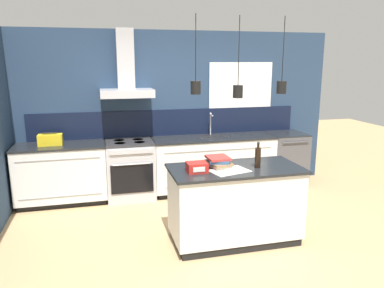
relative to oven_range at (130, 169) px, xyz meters
name	(u,v)px	position (x,y,z in m)	size (l,w,h in m)	color
ground_plane	(201,240)	(0.69, -1.69, -0.46)	(16.00, 16.00, 0.00)	tan
wall_back	(167,109)	(0.65, 0.31, 0.90)	(5.60, 2.26, 2.60)	navy
counter_run_left	(62,174)	(-1.02, 0.01, 0.01)	(1.33, 0.64, 0.91)	black
counter_run_sink	(213,163)	(1.37, 0.01, 0.01)	(2.01, 0.64, 1.28)	black
oven_range	(130,169)	(0.00, 0.00, 0.00)	(0.73, 0.66, 0.91)	#B5B5BA
dishwasher	(285,159)	(2.68, 0.00, 0.00)	(0.62, 0.65, 0.91)	#4C4C51
kitchen_island	(235,204)	(1.08, -1.78, 0.00)	(1.54, 0.76, 0.91)	black
bottle_on_island	(258,157)	(1.32, -1.84, 0.58)	(0.07, 0.07, 0.30)	black
book_stack	(218,162)	(0.89, -1.71, 0.52)	(0.28, 0.37, 0.13)	beige
red_supply_box	(197,167)	(0.59, -1.84, 0.51)	(0.22, 0.19, 0.11)	red
paper_pile	(229,171)	(0.96, -1.90, 0.46)	(0.49, 0.39, 0.01)	silver
yellow_toolbox	(50,140)	(-1.14, 0.00, 0.54)	(0.34, 0.18, 0.19)	gold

